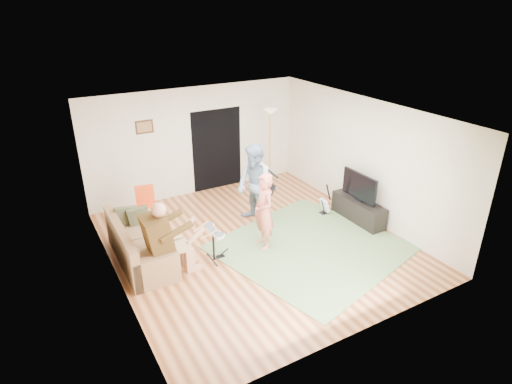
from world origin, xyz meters
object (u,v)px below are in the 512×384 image
dining_chair (147,215)px  tv_cabinet (358,210)px  drum_kit (214,246)px  television (359,186)px  guitarist (255,186)px  guitar_spare (325,205)px  singer (264,211)px  sofa (137,249)px  torchiere_lamp (270,135)px

dining_chair → tv_cabinet: dining_chair is taller
drum_kit → television: (3.45, -0.15, 0.56)m
guitarist → television: bearing=53.9°
tv_cabinet → guitarist: bearing=153.7°
guitar_spare → television: bearing=-57.7°
guitarist → singer: bearing=-28.4°
sofa → dining_chair: dining_chair is taller
guitarist → dining_chair: 2.40m
dining_chair → sofa: bearing=-104.6°
guitar_spare → dining_chair: size_ratio=0.75×
torchiere_lamp → television: 2.71m
guitarist → television: guitarist is taller
sofa → tv_cabinet: (4.79, -0.80, -0.02)m
guitar_spare → tv_cabinet: (0.45, -0.63, 0.04)m
drum_kit → dining_chair: (-0.75, 1.78, 0.06)m
sofa → singer: size_ratio=1.30×
tv_cabinet → television: size_ratio=1.40×
guitar_spare → television: (0.40, -0.63, 0.64)m
guitar_spare → tv_cabinet: size_ratio=0.52×
guitarist → guitar_spare: bearing=67.1°
television → guitarist: bearing=153.1°
guitarist → television: (2.04, -1.03, -0.06)m
singer → dining_chair: (-1.83, 1.83, -0.43)m
torchiere_lamp → television: size_ratio=2.12×
guitar_spare → torchiere_lamp: (-0.35, 1.90, 1.24)m
singer → tv_cabinet: size_ratio=1.12×
drum_kit → singer: (1.08, -0.05, 0.49)m
drum_kit → television: size_ratio=0.67×
guitar_spare → guitarist: bearing=166.3°
dining_chair → tv_cabinet: size_ratio=0.70×
drum_kit → guitar_spare: bearing=9.1°
sofa → dining_chair: 1.26m
television → guitar_spare: bearing=122.3°
guitarist → torchiere_lamp: bearing=130.1°
sofa → guitarist: size_ratio=1.12×
singer → television: size_ratio=1.57×
drum_kit → singer: singer is taller
dining_chair → guitar_spare: bearing=-7.9°
sofa → torchiere_lamp: bearing=23.5°
guitarist → guitar_spare: guitarist is taller
dining_chair → tv_cabinet: 4.67m
guitar_spare → torchiere_lamp: size_ratio=0.35×
dining_chair → television: 4.65m
singer → television: bearing=94.5°
torchiere_lamp → guitarist: bearing=-130.8°
television → singer: bearing=177.6°
sofa → drum_kit: 1.45m
guitar_spare → tv_cabinet: guitar_spare is taller
sofa → tv_cabinet: size_ratio=1.45×
singer → torchiere_lamp: bearing=153.3°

